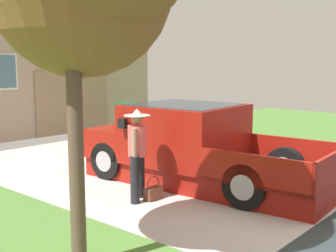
# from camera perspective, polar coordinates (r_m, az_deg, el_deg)

# --- Properties ---
(pickup_truck) EXTENTS (2.41, 5.25, 1.63)m
(pickup_truck) POSITION_cam_1_polar(r_m,az_deg,el_deg) (9.26, 2.72, -2.66)
(pickup_truck) COLOR maroon
(pickup_truck) RESTS_ON ground
(person_with_hat) EXTENTS (0.49, 0.47, 1.67)m
(person_with_hat) POSITION_cam_1_polar(r_m,az_deg,el_deg) (7.98, -3.96, -3.05)
(person_with_hat) COLOR black
(person_with_hat) RESTS_ON ground
(handbag) EXTENTS (0.35, 0.17, 0.44)m
(handbag) POSITION_cam_1_polar(r_m,az_deg,el_deg) (8.19, -1.91, -8.51)
(handbag) COLOR brown
(handbag) RESTS_ON ground
(house_with_garage) EXTENTS (9.42, 5.31, 5.10)m
(house_with_garage) POSITION_cam_1_polar(r_m,az_deg,el_deg) (17.64, -19.17, 8.13)
(house_with_garage) COLOR tan
(house_with_garage) RESTS_ON ground
(wheeled_trash_bin) EXTENTS (0.60, 0.72, 1.10)m
(wheeled_trash_bin) POSITION_cam_1_polar(r_m,az_deg,el_deg) (15.30, -5.32, 1.12)
(wheeled_trash_bin) COLOR #286B38
(wheeled_trash_bin) RESTS_ON ground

